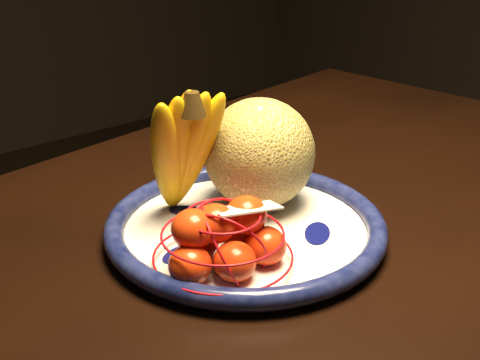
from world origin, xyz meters
TOP-DOWN VIEW (x-y plane):
  - dining_table at (-0.04, 0.03)m, footprint 1.49×1.02m
  - fruit_bowl at (-0.04, 0.07)m, footprint 0.33×0.33m
  - cantaloupe at (0.01, 0.11)m, footprint 0.13×0.13m
  - banana_bunch at (-0.08, 0.14)m, footprint 0.12×0.11m
  - mandarin_bag at (-0.11, 0.02)m, footprint 0.19×0.19m
  - price_tag at (-0.09, 0.01)m, footprint 0.08×0.04m

SIDE VIEW (x-z plane):
  - dining_table at x=-0.04m, z-range 0.27..0.97m
  - fruit_bowl at x=-0.04m, z-range 0.69..0.72m
  - mandarin_bag at x=-0.11m, z-range 0.69..0.78m
  - price_tag at x=-0.09m, z-range 0.76..0.78m
  - cantaloupe at x=0.01m, z-range 0.71..0.84m
  - banana_bunch at x=-0.08m, z-range 0.71..0.88m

